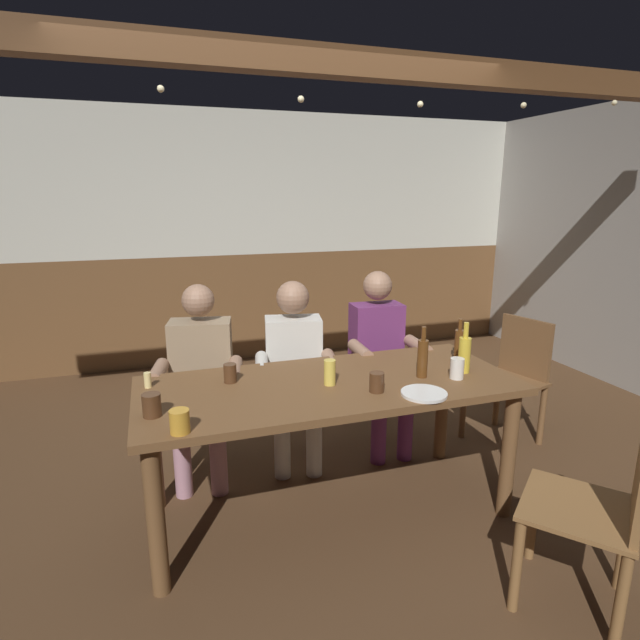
{
  "coord_description": "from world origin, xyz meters",
  "views": [
    {
      "loc": [
        -0.84,
        -2.52,
        1.74
      ],
      "look_at": [
        0.0,
        0.02,
        1.07
      ],
      "focal_mm": 28.62,
      "sensor_mm": 36.0,
      "label": 1
    }
  ],
  "objects_px": {
    "bottle_0": "(459,345)",
    "pint_glass_4": "(457,368)",
    "plate_0": "(424,394)",
    "chair_empty_near_left": "(512,376)",
    "person_0": "(201,374)",
    "pint_glass_1": "(152,405)",
    "bottle_2": "(464,353)",
    "chair_empty_near_right": "(601,509)",
    "person_1": "(294,364)",
    "table_candle": "(148,380)",
    "pint_glass_0": "(180,421)",
    "pint_glass_2": "(230,373)",
    "person_2": "(380,354)",
    "bottle_1": "(423,357)",
    "pint_glass_3": "(330,372)",
    "dining_table": "(329,401)",
    "pint_glass_5": "(377,382)"
  },
  "relations": [
    {
      "from": "bottle_0",
      "to": "pint_glass_4",
      "type": "relative_size",
      "value": 2.32
    },
    {
      "from": "plate_0",
      "to": "chair_empty_near_left",
      "type": "bearing_deg",
      "value": 32.72
    },
    {
      "from": "person_0",
      "to": "pint_glass_1",
      "type": "distance_m",
      "value": 0.86
    },
    {
      "from": "bottle_2",
      "to": "chair_empty_near_right",
      "type": "bearing_deg",
      "value": -85.39
    },
    {
      "from": "person_1",
      "to": "table_candle",
      "type": "distance_m",
      "value": 1.0
    },
    {
      "from": "pint_glass_0",
      "to": "pint_glass_4",
      "type": "relative_size",
      "value": 0.89
    },
    {
      "from": "pint_glass_2",
      "to": "pint_glass_1",
      "type": "bearing_deg",
      "value": -141.77
    },
    {
      "from": "person_2",
      "to": "plate_0",
      "type": "relative_size",
      "value": 5.37
    },
    {
      "from": "bottle_0",
      "to": "chair_empty_near_right",
      "type": "bearing_deg",
      "value": -89.82
    },
    {
      "from": "person_0",
      "to": "chair_empty_near_left",
      "type": "bearing_deg",
      "value": -174.63
    },
    {
      "from": "pint_glass_2",
      "to": "bottle_1",
      "type": "bearing_deg",
      "value": -13.77
    },
    {
      "from": "pint_glass_1",
      "to": "pint_glass_3",
      "type": "relative_size",
      "value": 0.79
    },
    {
      "from": "bottle_0",
      "to": "pint_glass_1",
      "type": "xyz_separation_m",
      "value": [
        -1.73,
        -0.22,
        -0.05
      ]
    },
    {
      "from": "chair_empty_near_right",
      "to": "pint_glass_0",
      "type": "xyz_separation_m",
      "value": [
        -1.62,
        0.65,
        0.34
      ]
    },
    {
      "from": "table_candle",
      "to": "bottle_0",
      "type": "distance_m",
      "value": 1.75
    },
    {
      "from": "dining_table",
      "to": "person_1",
      "type": "xyz_separation_m",
      "value": [
        -0.01,
        0.65,
        -0.0
      ]
    },
    {
      "from": "person_1",
      "to": "chair_empty_near_right",
      "type": "relative_size",
      "value": 1.36
    },
    {
      "from": "chair_empty_near_left",
      "to": "pint_glass_4",
      "type": "bearing_deg",
      "value": 108.73
    },
    {
      "from": "chair_empty_near_right",
      "to": "table_candle",
      "type": "relative_size",
      "value": 11.0
    },
    {
      "from": "chair_empty_near_left",
      "to": "person_1",
      "type": "bearing_deg",
      "value": 66.26
    },
    {
      "from": "pint_glass_0",
      "to": "pint_glass_3",
      "type": "distance_m",
      "value": 0.84
    },
    {
      "from": "dining_table",
      "to": "bottle_2",
      "type": "height_order",
      "value": "bottle_2"
    },
    {
      "from": "dining_table",
      "to": "pint_glass_5",
      "type": "bearing_deg",
      "value": -47.5
    },
    {
      "from": "person_0",
      "to": "pint_glass_0",
      "type": "bearing_deg",
      "value": 91.42
    },
    {
      "from": "dining_table",
      "to": "bottle_0",
      "type": "relative_size",
      "value": 7.58
    },
    {
      "from": "table_candle",
      "to": "plate_0",
      "type": "height_order",
      "value": "table_candle"
    },
    {
      "from": "pint_glass_5",
      "to": "person_2",
      "type": "bearing_deg",
      "value": 63.94
    },
    {
      "from": "pint_glass_2",
      "to": "pint_glass_4",
      "type": "distance_m",
      "value": 1.21
    },
    {
      "from": "person_0",
      "to": "plate_0",
      "type": "relative_size",
      "value": 5.27
    },
    {
      "from": "pint_glass_3",
      "to": "pint_glass_5",
      "type": "relative_size",
      "value": 1.32
    },
    {
      "from": "pint_glass_5",
      "to": "bottle_0",
      "type": "bearing_deg",
      "value": 22.77
    },
    {
      "from": "dining_table",
      "to": "person_1",
      "type": "relative_size",
      "value": 1.66
    },
    {
      "from": "dining_table",
      "to": "pint_glass_3",
      "type": "distance_m",
      "value": 0.17
    },
    {
      "from": "pint_glass_0",
      "to": "pint_glass_5",
      "type": "relative_size",
      "value": 0.99
    },
    {
      "from": "bottle_1",
      "to": "pint_glass_1",
      "type": "xyz_separation_m",
      "value": [
        -1.4,
        -0.07,
        -0.06
      ]
    },
    {
      "from": "table_candle",
      "to": "pint_glass_5",
      "type": "bearing_deg",
      "value": -21.1
    },
    {
      "from": "pint_glass_5",
      "to": "pint_glass_2",
      "type": "bearing_deg",
      "value": 151.87
    },
    {
      "from": "pint_glass_3",
      "to": "chair_empty_near_left",
      "type": "bearing_deg",
      "value": 16.39
    },
    {
      "from": "person_0",
      "to": "pint_glass_4",
      "type": "distance_m",
      "value": 1.52
    },
    {
      "from": "pint_glass_2",
      "to": "pint_glass_5",
      "type": "xyz_separation_m",
      "value": [
        0.68,
        -0.36,
        0.0
      ]
    },
    {
      "from": "person_1",
      "to": "pint_glass_4",
      "type": "height_order",
      "value": "person_1"
    },
    {
      "from": "bottle_1",
      "to": "pint_glass_0",
      "type": "height_order",
      "value": "bottle_1"
    },
    {
      "from": "bottle_2",
      "to": "bottle_0",
      "type": "bearing_deg",
      "value": 66.24
    },
    {
      "from": "dining_table",
      "to": "table_candle",
      "type": "relative_size",
      "value": 24.82
    },
    {
      "from": "chair_empty_near_left",
      "to": "pint_glass_2",
      "type": "bearing_deg",
      "value": 81.81
    },
    {
      "from": "person_2",
      "to": "bottle_2",
      "type": "distance_m",
      "value": 0.77
    },
    {
      "from": "dining_table",
      "to": "chair_empty_near_right",
      "type": "distance_m",
      "value": 1.32
    },
    {
      "from": "bottle_1",
      "to": "pint_glass_2",
      "type": "bearing_deg",
      "value": 166.23
    },
    {
      "from": "bottle_0",
      "to": "table_candle",
      "type": "bearing_deg",
      "value": 175.15
    },
    {
      "from": "chair_empty_near_right",
      "to": "pint_glass_0",
      "type": "relative_size",
      "value": 8.77
    }
  ]
}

